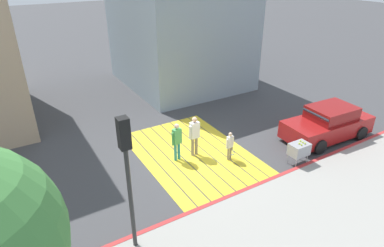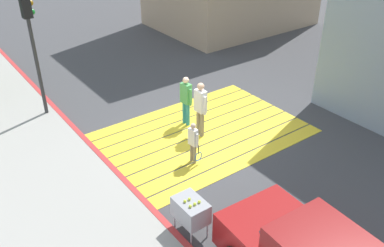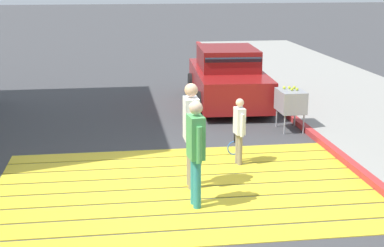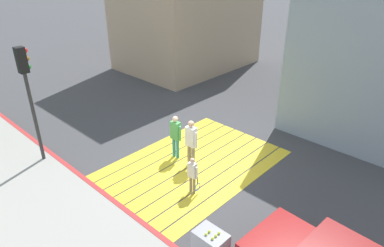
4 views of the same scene
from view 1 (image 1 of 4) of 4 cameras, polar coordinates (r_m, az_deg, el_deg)
name	(u,v)px [view 1 (image 1 of 4)]	position (r m, az deg, el deg)	size (l,w,h in m)	color
ground_plane	(193,153)	(14.40, 0.13, -5.22)	(120.00, 120.00, 0.00)	#424244
crosswalk_stripes	(193,153)	(14.40, 0.13, -5.20)	(6.40, 4.35, 0.01)	yellow
sidewalk_west	(287,235)	(10.98, 16.22, -18.10)	(4.80, 40.00, 0.12)	#9E9B93
curb_painted	(239,193)	(12.20, 8.21, -11.83)	(0.16, 40.00, 0.13)	#BC3333
building_far_south	(180,28)	(22.03, -2.16, 16.19)	(8.00, 7.03, 7.22)	#8C9EA8
car_parked_near_curb	(328,124)	(16.56, 22.45, -0.02)	(2.16, 4.39, 1.57)	maroon
traffic_light_corner	(126,160)	(8.55, -11.32, -6.24)	(0.39, 0.28, 4.24)	#2D2D2D
tennis_ball_cart	(299,149)	(14.05, 18.07, -4.26)	(0.56, 0.80, 1.02)	#99999E
pedestrian_adult_lead	(177,139)	(13.49, -2.64, -2.74)	(0.25, 0.50, 1.70)	teal
pedestrian_adult_trailing	(194,133)	(13.79, 0.43, -1.72)	(0.24, 0.53, 1.81)	gray
pedestrian_child_with_racket	(230,144)	(13.72, 6.60, -3.63)	(0.29, 0.40, 1.29)	gray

